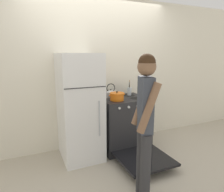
# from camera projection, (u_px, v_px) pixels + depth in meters

# --- Properties ---
(ground_plane) EXTENTS (14.00, 14.00, 0.00)m
(ground_plane) POSITION_uv_depth(u_px,v_px,m) (100.00, 142.00, 3.72)
(ground_plane) COLOR #B2A893
(wall_back) EXTENTS (10.00, 0.06, 2.55)m
(wall_back) POSITION_uv_depth(u_px,v_px,m) (98.00, 73.00, 3.48)
(wall_back) COLOR silver
(wall_back) RESTS_ON ground_plane
(refrigerator) EXTENTS (0.59, 0.74, 1.62)m
(refrigerator) POSITION_uv_depth(u_px,v_px,m) (80.00, 107.00, 3.05)
(refrigerator) COLOR white
(refrigerator) RESTS_ON ground_plane
(stove_range) EXTENTS (0.79, 1.38, 0.89)m
(stove_range) POSITION_uv_depth(u_px,v_px,m) (124.00, 123.00, 3.41)
(stove_range) COLOR #232326
(stove_range) RESTS_ON ground_plane
(dutch_oven_pot) EXTENTS (0.27, 0.23, 0.15)m
(dutch_oven_pot) POSITION_uv_depth(u_px,v_px,m) (117.00, 96.00, 3.15)
(dutch_oven_pot) COLOR orange
(dutch_oven_pot) RESTS_ON stove_range
(tea_kettle) EXTENTS (0.26, 0.21, 0.23)m
(tea_kettle) POSITION_uv_depth(u_px,v_px,m) (111.00, 93.00, 3.39)
(tea_kettle) COLOR silver
(tea_kettle) RESTS_ON stove_range
(utensil_jar) EXTENTS (0.08, 0.08, 0.27)m
(utensil_jar) POSITION_uv_depth(u_px,v_px,m) (129.00, 91.00, 3.54)
(utensil_jar) COLOR silver
(utensil_jar) RESTS_ON stove_range
(person) EXTENTS (0.32, 0.38, 1.61)m
(person) POSITION_uv_depth(u_px,v_px,m) (145.00, 120.00, 2.11)
(person) COLOR #2D2D30
(person) RESTS_ON ground_plane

